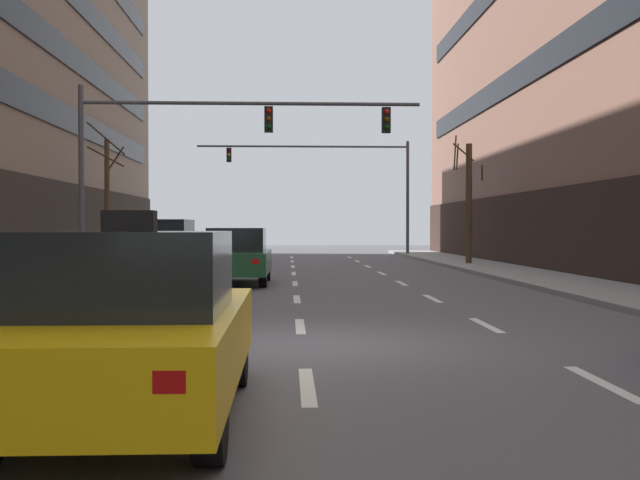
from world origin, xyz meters
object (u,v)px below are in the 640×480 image
at_px(car_driving_0, 237,256).
at_px(taxi_driving_2, 133,327).
at_px(car_driving_1, 170,245).
at_px(street_tree_2, 107,197).
at_px(street_tree_0, 468,200).
at_px(traffic_signal_0, 206,139).
at_px(traffic_signal_1, 341,171).

relative_size(car_driving_0, taxi_driving_2, 1.01).
height_order(car_driving_1, street_tree_2, street_tree_2).
distance_m(street_tree_0, street_tree_2, 15.41).
bearing_deg(street_tree_0, taxi_driving_2, -109.40).
bearing_deg(car_driving_1, taxi_driving_2, -82.09).
xyz_separation_m(traffic_signal_0, street_tree_2, (-4.79, 6.83, -1.65)).
relative_size(taxi_driving_2, traffic_signal_1, 0.36).
bearing_deg(street_tree_0, car_driving_1, -165.97).
distance_m(taxi_driving_2, traffic_signal_0, 18.73).
height_order(car_driving_1, taxi_driving_2, car_driving_1).
bearing_deg(traffic_signal_0, street_tree_0, 37.15).
distance_m(car_driving_0, traffic_signal_1, 23.15).
xyz_separation_m(car_driving_1, street_tree_0, (12.49, 3.12, 1.89)).
bearing_deg(car_driving_0, street_tree_0, 46.87).
distance_m(car_driving_1, taxi_driving_2, 23.42).
height_order(car_driving_0, street_tree_0, street_tree_0).
bearing_deg(traffic_signal_1, traffic_signal_0, -105.99).
xyz_separation_m(traffic_signal_0, street_tree_0, (10.58, 8.02, -1.72)).
xyz_separation_m(car_driving_0, traffic_signal_1, (4.64, 22.29, 4.19)).
relative_size(car_driving_0, traffic_signal_0, 0.41).
bearing_deg(car_driving_0, street_tree_2, 123.89).
height_order(car_driving_0, traffic_signal_1, traffic_signal_1).
height_order(car_driving_0, traffic_signal_0, traffic_signal_0).
distance_m(car_driving_1, street_tree_2, 3.98).
bearing_deg(traffic_signal_1, car_driving_0, -101.76).
bearing_deg(traffic_signal_0, traffic_signal_1, 74.01).
relative_size(car_driving_0, street_tree_0, 0.80).
height_order(traffic_signal_1, street_tree_0, traffic_signal_1).
bearing_deg(car_driving_0, car_driving_1, 113.93).
bearing_deg(traffic_signal_1, taxi_driving_2, -96.65).
xyz_separation_m(car_driving_0, street_tree_0, (9.42, 10.05, 2.06)).
bearing_deg(car_driving_1, traffic_signal_0, -68.67).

